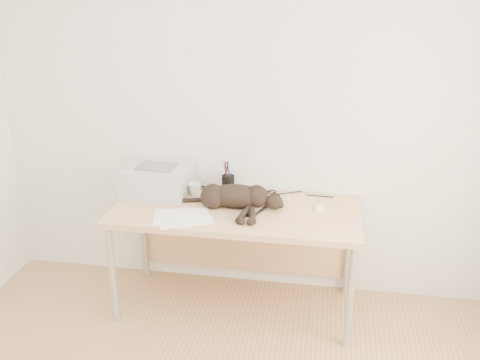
% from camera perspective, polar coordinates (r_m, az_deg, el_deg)
% --- Properties ---
extents(wall_back, '(3.50, 0.00, 3.50)m').
position_cam_1_polar(wall_back, '(3.60, 0.50, 7.39)').
color(wall_back, white).
rests_on(wall_back, floor).
extents(desk, '(1.60, 0.70, 0.74)m').
position_cam_1_polar(desk, '(3.58, -0.24, -4.49)').
color(desk, tan).
rests_on(desk, floor).
extents(printer, '(0.45, 0.39, 0.20)m').
position_cam_1_polar(printer, '(3.69, -8.77, -0.02)').
color(printer, silver).
rests_on(printer, desk).
extents(papers, '(0.42, 0.35, 0.01)m').
position_cam_1_polar(papers, '(3.34, -6.13, -3.99)').
color(papers, white).
rests_on(papers, desk).
extents(cat, '(0.73, 0.33, 0.17)m').
position_cam_1_polar(cat, '(3.44, -0.76, -1.87)').
color(cat, black).
rests_on(cat, desk).
extents(mug, '(0.12, 0.12, 0.09)m').
position_cam_1_polar(mug, '(3.65, -4.82, -1.01)').
color(mug, white).
rests_on(mug, desk).
extents(pen_cup, '(0.09, 0.09, 0.22)m').
position_cam_1_polar(pen_cup, '(3.69, -1.27, -0.36)').
color(pen_cup, black).
rests_on(pen_cup, desk).
extents(remote_grey, '(0.10, 0.17, 0.02)m').
position_cam_1_polar(remote_grey, '(3.68, -1.04, -1.31)').
color(remote_grey, slate).
rests_on(remote_grey, desk).
extents(remote_black, '(0.12, 0.20, 0.02)m').
position_cam_1_polar(remote_black, '(3.40, 1.79, -3.27)').
color(remote_black, black).
rests_on(remote_black, desk).
extents(mouse, '(0.07, 0.12, 0.04)m').
position_cam_1_polar(mouse, '(3.48, 8.40, -2.77)').
color(mouse, white).
rests_on(mouse, desk).
extents(cable_tangle, '(1.36, 0.08, 0.01)m').
position_cam_1_polar(cable_tangle, '(3.73, 0.35, -1.09)').
color(cable_tangle, black).
rests_on(cable_tangle, desk).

